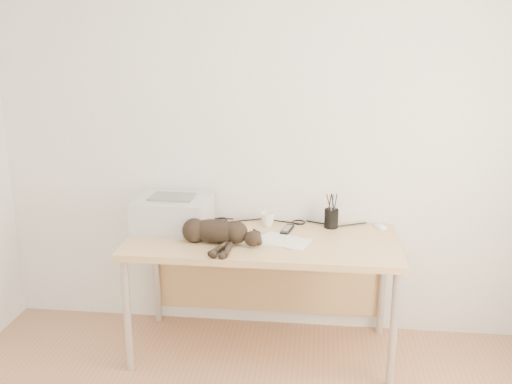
# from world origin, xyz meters

# --- Properties ---
(wall_back) EXTENTS (3.50, 0.00, 3.50)m
(wall_back) POSITION_xyz_m (0.00, 1.75, 1.30)
(wall_back) COLOR white
(wall_back) RESTS_ON floor
(desk) EXTENTS (1.60, 0.70, 0.74)m
(desk) POSITION_xyz_m (0.00, 1.48, 0.61)
(desk) COLOR tan
(desk) RESTS_ON floor
(printer) EXTENTS (0.45, 0.39, 0.21)m
(printer) POSITION_xyz_m (-0.57, 1.51, 0.84)
(printer) COLOR #B7B7BC
(printer) RESTS_ON desk
(papers) EXTENTS (0.35, 0.29, 0.01)m
(papers) POSITION_xyz_m (0.13, 1.36, 0.74)
(papers) COLOR white
(papers) RESTS_ON desk
(cat) EXTENTS (0.64, 0.35, 0.15)m
(cat) POSITION_xyz_m (-0.28, 1.29, 0.80)
(cat) COLOR black
(cat) RESTS_ON desk
(mug) EXTENTS (0.13, 0.13, 0.09)m
(mug) POSITION_xyz_m (0.01, 1.63, 0.78)
(mug) COLOR white
(mug) RESTS_ON desk
(pen_cup) EXTENTS (0.09, 0.09, 0.22)m
(pen_cup) POSITION_xyz_m (0.40, 1.64, 0.80)
(pen_cup) COLOR black
(pen_cup) RESTS_ON desk
(remote_grey) EXTENTS (0.05, 0.17, 0.02)m
(remote_grey) POSITION_xyz_m (-0.29, 1.51, 0.75)
(remote_grey) COLOR slate
(remote_grey) RESTS_ON desk
(remote_black) EXTENTS (0.08, 0.17, 0.02)m
(remote_black) POSITION_xyz_m (0.14, 1.54, 0.75)
(remote_black) COLOR black
(remote_black) RESTS_ON desk
(mouse) EXTENTS (0.11, 0.14, 0.04)m
(mouse) POSITION_xyz_m (0.71, 1.67, 0.76)
(mouse) COLOR white
(mouse) RESTS_ON desk
(cable_tangle) EXTENTS (1.36, 0.09, 0.01)m
(cable_tangle) POSITION_xyz_m (0.00, 1.70, 0.75)
(cable_tangle) COLOR black
(cable_tangle) RESTS_ON desk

